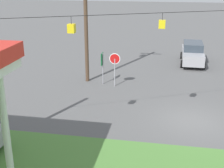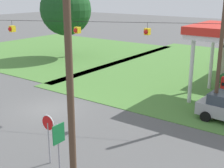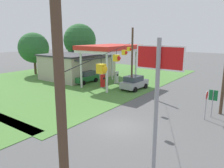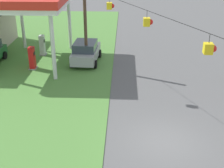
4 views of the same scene
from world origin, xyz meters
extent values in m
plane|color=#565656|center=(0.00, 0.00, 0.00)|extent=(160.00, 160.00, 0.00)
cylinder|color=silver|center=(7.44, 6.99, 2.36)|extent=(0.28, 0.28, 4.72)
cube|color=#9E9EA3|center=(-0.65, -12.33, 0.80)|extent=(1.94, 5.10, 0.92)
cube|color=#333D47|center=(-0.65, -12.64, 1.60)|extent=(1.75, 2.82, 0.67)
cylinder|color=black|center=(-1.56, -10.74, 0.34)|extent=(0.23, 0.68, 0.68)
cylinder|color=black|center=(0.33, -10.78, 0.34)|extent=(0.23, 0.68, 0.68)
cylinder|color=black|center=(-1.62, -13.89, 0.34)|extent=(0.23, 0.68, 0.68)
cylinder|color=black|center=(0.27, -13.92, 0.34)|extent=(0.23, 0.68, 0.68)
cylinder|color=#99999E|center=(5.36, -4.94, 1.05)|extent=(0.08, 0.08, 2.10)
cylinder|color=white|center=(5.36, -4.94, 2.10)|extent=(0.80, 0.03, 0.80)
cylinder|color=red|center=(5.36, -4.94, 2.10)|extent=(0.70, 0.03, 0.70)
cylinder|color=gray|center=(6.31, -5.24, 1.20)|extent=(0.07, 0.07, 2.40)
cube|color=#146B33|center=(6.36, -5.24, 1.95)|extent=(0.04, 0.70, 0.90)
cylinder|color=#4C3828|center=(7.65, -5.74, 5.66)|extent=(0.28, 0.28, 11.31)
cylinder|color=black|center=(0.00, 0.00, 6.10)|extent=(19.93, 10.02, 0.02)
cylinder|color=black|center=(1.99, 1.00, 5.93)|extent=(0.02, 0.02, 0.35)
cube|color=yellow|center=(1.99, 1.00, 5.55)|extent=(0.32, 0.32, 0.40)
sphere|color=red|center=(1.99, 0.83, 5.55)|extent=(0.28, 0.28, 0.28)
cylinder|color=black|center=(5.98, 3.00, 5.93)|extent=(0.02, 0.02, 0.35)
cube|color=yellow|center=(5.98, 3.00, 5.55)|extent=(0.32, 0.32, 0.40)
sphere|color=red|center=(5.98, 2.83, 5.55)|extent=(0.28, 0.28, 0.28)
camera|label=1|loc=(1.66, 16.52, 7.88)|focal=50.00mm
camera|label=2|loc=(15.60, -13.96, 8.00)|focal=50.00mm
camera|label=3|loc=(-13.16, -8.81, 6.96)|focal=35.00mm
camera|label=4|loc=(-12.99, 2.07, 9.14)|focal=50.00mm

